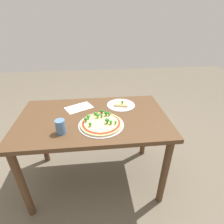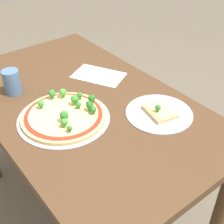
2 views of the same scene
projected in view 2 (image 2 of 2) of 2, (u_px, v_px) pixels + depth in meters
ground_plane at (89, 210)px, 1.77m from camera, size 8.00×8.00×0.00m
dining_table at (83, 120)px, 1.38m from camera, size 1.27×0.75×0.76m
pizza_tray_whole at (64, 115)px, 1.21m from camera, size 0.36×0.36×0.07m
pizza_tray_slice at (159, 112)px, 1.24m from camera, size 0.27×0.27×0.06m
drinking_cup at (12, 82)px, 1.34m from camera, size 0.07×0.07×0.11m
paper_menu at (99, 75)px, 1.49m from camera, size 0.28×0.24×0.00m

